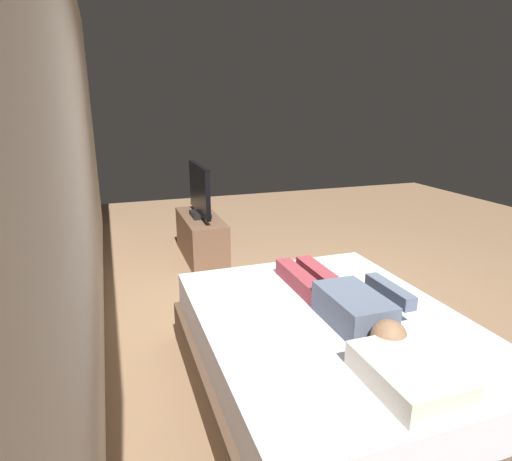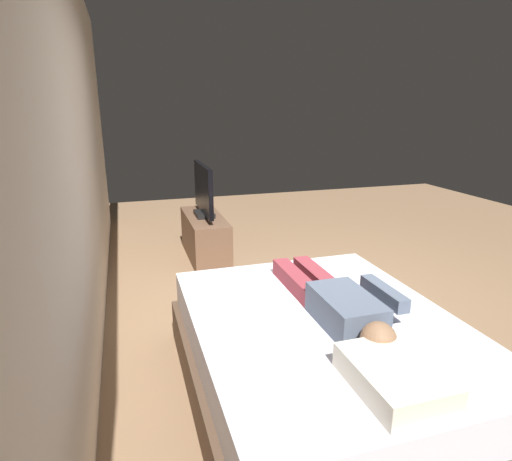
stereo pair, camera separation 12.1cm
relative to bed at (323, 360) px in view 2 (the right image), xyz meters
The scene contains 8 objects.
ground_plane 1.20m from the bed, 24.23° to the right, with size 10.00×10.00×0.00m, color #8C6B4C.
back_wall 2.30m from the bed, 42.51° to the left, with size 6.40×0.10×2.80m, color beige.
bed is the anchor object (origin of this frame).
pillow 0.75m from the bed, behind, with size 0.48×0.34×0.12m, color silver.
person 0.37m from the bed, 72.20° to the right, with size 1.26×0.46×0.18m.
remote 0.60m from the bed, 70.00° to the right, with size 0.15×0.04×0.02m, color black.
tv_stand 2.71m from the bed, ahead, with size 1.10×0.40×0.50m, color brown.
tv 2.76m from the bed, ahead, with size 0.88×0.20×0.59m.
Camera 2 is at (-3.10, 1.52, 1.73)m, focal length 30.19 mm.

